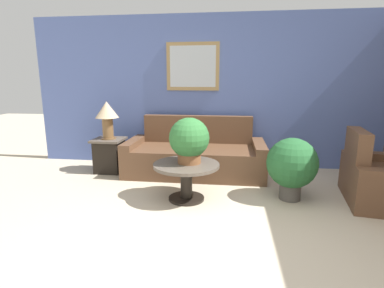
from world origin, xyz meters
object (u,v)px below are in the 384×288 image
side_table (109,155)px  table_lamp (107,114)px  potted_plant_on_table (189,139)px  armchair (383,181)px  potted_plant_floor (292,165)px  couch_main (195,156)px  coffee_table (186,174)px

side_table → table_lamp: bearing=0.0°
potted_plant_on_table → armchair: bearing=4.1°
potted_plant_on_table → potted_plant_floor: 1.34m
couch_main → potted_plant_floor: bearing=-35.0°
armchair → coffee_table: armchair is taller
couch_main → potted_plant_on_table: bearing=-87.3°
armchair → side_table: size_ratio=2.09×
side_table → potted_plant_on_table: (1.49, -0.99, 0.50)m
table_lamp → couch_main: bearing=3.8°
armchair → potted_plant_on_table: (-2.41, -0.17, 0.50)m
couch_main → side_table: couch_main is taller
coffee_table → table_lamp: table_lamp is taller
potted_plant_on_table → potted_plant_floor: (1.30, 0.14, -0.32)m
couch_main → armchair: 2.62m
table_lamp → potted_plant_floor: table_lamp is taller
table_lamp → side_table: bearing=0.0°
side_table → table_lamp: table_lamp is taller
armchair → table_lamp: bearing=87.0°
side_table → coffee_table: bearing=-35.4°
coffee_table → table_lamp: bearing=144.6°
side_table → potted_plant_floor: potted_plant_floor is taller
armchair → table_lamp: table_lamp is taller
couch_main → armchair: (2.46, -0.92, 0.00)m
side_table → potted_plant_floor: size_ratio=0.70×
coffee_table → potted_plant_floor: size_ratio=1.04×
coffee_table → couch_main: bearing=91.0°
couch_main → table_lamp: 1.59m
couch_main → armchair: size_ratio=1.90×
armchair → table_lamp: (-3.89, 0.82, 0.68)m
couch_main → coffee_table: couch_main is taller
coffee_table → side_table: (-1.45, 1.03, -0.06)m
couch_main → potted_plant_on_table: size_ratio=3.84×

